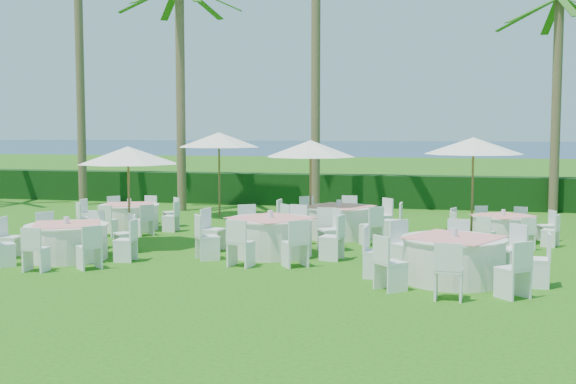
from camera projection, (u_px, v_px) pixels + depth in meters
name	position (u px, v px, depth m)	size (l,w,h in m)	color
ground	(242.00, 262.00, 15.93)	(120.00, 120.00, 0.00)	#1E5D0F
hedge	(333.00, 190.00, 27.52)	(34.00, 1.00, 1.20)	black
ocean	(428.00, 147.00, 114.83)	(260.00, 260.00, 0.00)	#072146
banquet_table_a	(67.00, 241.00, 16.18)	(3.21, 3.21, 0.97)	white
banquet_table_b	(270.00, 235.00, 16.73)	(3.52, 3.52, 1.05)	white
banquet_table_c	(454.00, 258.00, 13.79)	(3.49, 3.49, 1.04)	white
banquet_table_d	(130.00, 216.00, 20.93)	(2.98, 2.98, 0.91)	white
banquet_table_e	(339.00, 221.00, 19.50)	(3.39, 3.39, 1.02)	white
banquet_table_f	(503.00, 228.00, 18.66)	(2.70, 2.70, 0.86)	white
umbrella_a	(128.00, 155.00, 17.78)	(2.53, 2.53, 2.50)	brown
umbrella_b	(311.00, 149.00, 19.54)	(2.46, 2.46, 2.62)	brown
umbrella_c	(219.00, 140.00, 23.77)	(2.77, 2.77, 2.82)	brown
umbrella_d	(473.00, 146.00, 20.03)	(2.72, 2.72, 2.69)	brown
palm_a	(79.00, 42.00, 27.43)	(4.39, 4.19, 11.49)	brown
palm_b	(180.00, 86.00, 25.56)	(4.40, 4.17, 8.02)	brown
palm_c	(316.00, 57.00, 25.18)	(4.12, 4.40, 9.96)	brown
palm_d	(557.00, 94.00, 24.73)	(4.13, 4.40, 7.40)	brown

